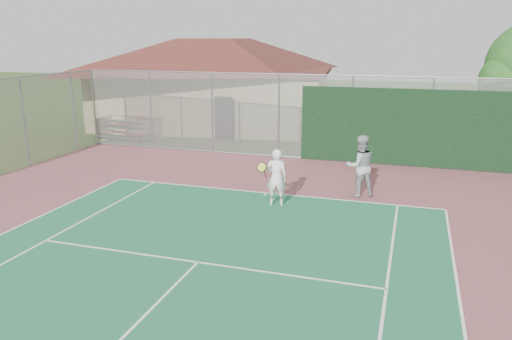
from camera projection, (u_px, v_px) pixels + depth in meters
The scene contains 6 objects.
back_fence at pixel (354, 122), 19.91m from camera, with size 20.08×0.11×3.53m.
side_fence_left at pixel (24, 122), 19.31m from camera, with size 0.08×9.00×3.50m.
clubhouse at pixel (216, 74), 28.63m from camera, with size 14.54×10.61×5.85m.
bleachers at pixel (129, 127), 25.30m from camera, with size 2.88×1.86×1.05m.
player_white_front at pixel (276, 178), 14.88m from camera, with size 0.89×0.71×1.73m.
player_grey_back at pixel (360, 167), 15.72m from camera, with size 1.19×1.10×1.97m.
Camera 1 is at (4.37, -3.02, 4.87)m, focal length 35.00 mm.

